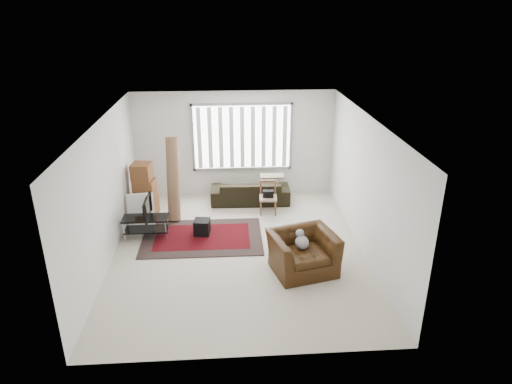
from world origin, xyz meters
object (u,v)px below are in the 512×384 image
(tv_stand, at_px, (146,223))
(armchair, at_px, (303,250))
(sofa, at_px, (250,188))
(side_chair, at_px, (268,196))
(moving_boxes, at_px, (144,192))

(tv_stand, relative_size, armchair, 0.69)
(sofa, bearing_deg, side_chair, 122.66)
(sofa, bearing_deg, tv_stand, 38.37)
(sofa, relative_size, side_chair, 2.54)
(side_chair, height_order, armchair, armchair)
(armchair, bearing_deg, moving_boxes, 126.92)
(moving_boxes, distance_m, side_chair, 2.89)
(moving_boxes, bearing_deg, armchair, -38.80)
(sofa, distance_m, armchair, 3.33)
(sofa, relative_size, armchair, 1.41)
(sofa, bearing_deg, armchair, 105.32)
(tv_stand, distance_m, side_chair, 2.92)
(tv_stand, height_order, moving_boxes, moving_boxes)
(tv_stand, height_order, sofa, sofa)
(side_chair, bearing_deg, armchair, -77.54)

